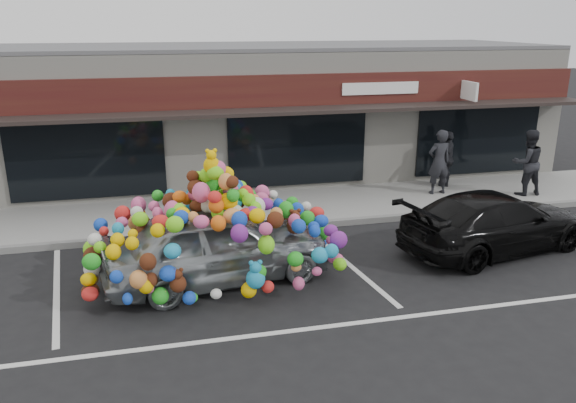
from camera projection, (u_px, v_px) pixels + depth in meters
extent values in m
plane|color=black|center=(220.00, 279.00, 11.52)|extent=(90.00, 90.00, 0.00)
cube|color=silver|center=(189.00, 114.00, 18.75)|extent=(24.00, 6.00, 4.20)
cube|color=#59595B|center=(185.00, 47.00, 18.09)|extent=(24.00, 6.00, 0.12)
cube|color=#3B1011|center=(194.00, 93.00, 15.58)|extent=(24.00, 0.18, 0.90)
cube|color=black|center=(196.00, 114.00, 15.25)|extent=(24.00, 1.20, 0.10)
cube|color=white|center=(469.00, 91.00, 16.95)|extent=(0.08, 0.95, 0.55)
cube|color=white|center=(381.00, 88.00, 16.66)|extent=(2.40, 0.04, 0.35)
cube|color=black|center=(87.00, 158.00, 15.50)|extent=(4.20, 0.12, 2.30)
cube|color=black|center=(297.00, 147.00, 16.80)|extent=(4.20, 0.12, 2.30)
cube|color=black|center=(478.00, 138.00, 18.10)|extent=(4.20, 0.12, 2.30)
cube|color=gray|center=(203.00, 214.00, 15.21)|extent=(26.00, 3.00, 0.15)
cube|color=slate|center=(209.00, 233.00, 13.82)|extent=(26.00, 0.18, 0.16)
cube|color=silver|center=(57.00, 291.00, 11.01)|extent=(0.73, 4.37, 0.01)
cube|color=silver|center=(347.00, 262.00, 12.31)|extent=(0.73, 4.37, 0.01)
cube|color=silver|center=(560.00, 241.00, 13.49)|extent=(0.73, 4.37, 0.01)
cube|color=silver|center=(350.00, 324.00, 9.83)|extent=(14.00, 0.12, 0.01)
imported|color=gray|center=(217.00, 245.00, 11.26)|extent=(2.60, 4.81, 1.55)
ellipsoid|color=#FF1E2D|center=(214.00, 180.00, 10.84)|extent=(1.69, 2.13, 1.17)
sphere|color=#E5F303|center=(296.00, 225.00, 11.36)|extent=(0.34, 0.34, 0.34)
sphere|color=blue|center=(255.00, 273.00, 10.54)|extent=(0.36, 0.36, 0.36)
sphere|color=green|center=(175.00, 239.00, 12.06)|extent=(0.30, 0.30, 0.30)
sphere|color=#D96087|center=(213.00, 153.00, 10.68)|extent=(0.32, 0.32, 0.32)
sphere|color=#FF4F20|center=(146.00, 232.00, 10.95)|extent=(0.30, 0.30, 0.30)
imported|color=black|center=(496.00, 222.00, 12.81)|extent=(2.83, 4.99, 1.36)
imported|color=black|center=(439.00, 162.00, 16.47)|extent=(0.72, 0.48, 1.92)
imported|color=black|center=(527.00, 162.00, 16.38)|extent=(0.97, 0.77, 1.93)
imported|color=#26242A|center=(447.00, 159.00, 17.33)|extent=(1.08, 0.84, 1.71)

